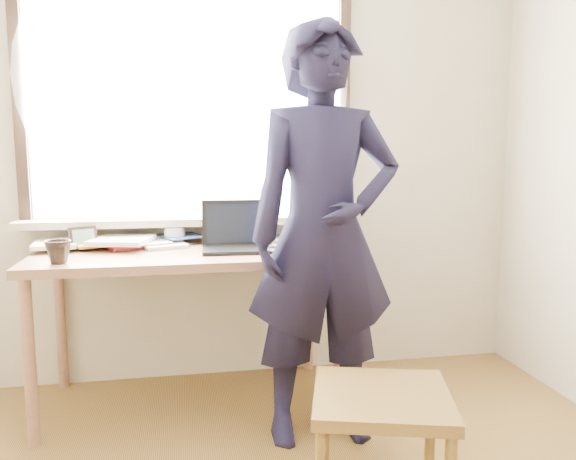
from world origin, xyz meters
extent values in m
cube|color=beige|center=(0.00, 2.00, 1.30)|extent=(3.50, 0.02, 2.60)
cube|color=white|center=(-0.20, 1.99, 1.60)|extent=(1.70, 0.01, 1.30)
cube|color=black|center=(-0.20, 1.97, 0.92)|extent=(1.82, 0.06, 0.06)
cube|color=black|center=(-1.08, 1.97, 1.60)|extent=(0.06, 0.06, 1.30)
cube|color=black|center=(0.68, 1.97, 1.60)|extent=(0.06, 0.06, 1.30)
cube|color=beige|center=(-0.20, 1.90, 0.93)|extent=(1.85, 0.20, 0.04)
cube|color=white|center=(-0.20, 1.91, 1.70)|extent=(1.95, 0.02, 1.65)
cube|color=#8C6146|center=(-0.23, 1.63, 0.79)|extent=(1.52, 0.76, 0.04)
cylinder|color=#8C6146|center=(-0.93, 1.30, 0.39)|extent=(0.05, 0.05, 0.77)
cylinder|color=#8C6146|center=(-0.93, 1.96, 0.39)|extent=(0.05, 0.05, 0.77)
cylinder|color=#8C6146|center=(0.48, 1.30, 0.39)|extent=(0.05, 0.05, 0.77)
cylinder|color=#8C6146|center=(0.48, 1.96, 0.39)|extent=(0.05, 0.05, 0.77)
cube|color=black|center=(0.02, 1.55, 0.82)|extent=(0.37, 0.27, 0.02)
cube|color=black|center=(0.02, 1.68, 0.94)|extent=(0.36, 0.09, 0.24)
cube|color=black|center=(0.02, 1.68, 0.94)|extent=(0.32, 0.07, 0.20)
cube|color=black|center=(0.02, 1.54, 0.83)|extent=(0.32, 0.16, 0.00)
imported|color=white|center=(-0.30, 1.85, 0.86)|extent=(0.14, 0.14, 0.09)
imported|color=black|center=(-0.80, 1.38, 0.87)|extent=(0.16, 0.16, 0.10)
ellipsoid|color=black|center=(0.20, 1.53, 0.83)|extent=(0.09, 0.06, 0.03)
cube|color=white|center=(-0.36, 1.75, 0.82)|extent=(0.27, 0.29, 0.02)
cube|color=#30559C|center=(-0.38, 1.71, 0.82)|extent=(0.27, 0.31, 0.01)
cube|color=white|center=(-0.39, 1.77, 0.83)|extent=(0.27, 0.32, 0.02)
cube|color=white|center=(-0.72, 1.87, 0.83)|extent=(0.34, 0.34, 0.02)
cube|color=white|center=(-0.59, 1.75, 0.84)|extent=(0.31, 0.33, 0.02)
cube|color=white|center=(-0.54, 1.93, 0.84)|extent=(0.30, 0.32, 0.01)
cube|color=white|center=(-0.86, 1.70, 0.84)|extent=(0.35, 0.32, 0.01)
cube|color=white|center=(-0.82, 1.90, 0.85)|extent=(0.31, 0.30, 0.01)
cube|color=#30559C|center=(-0.75, 1.92, 0.86)|extent=(0.37, 0.38, 0.02)
cube|color=white|center=(-0.80, 1.86, 0.86)|extent=(0.33, 0.31, 0.01)
imported|color=white|center=(-0.56, 1.90, 0.83)|extent=(0.27, 0.30, 0.02)
imported|color=white|center=(0.22, 1.90, 0.82)|extent=(0.26, 0.29, 0.02)
cube|color=black|center=(-0.76, 1.73, 0.87)|extent=(0.13, 0.08, 0.11)
cube|color=#43672D|center=(-0.76, 1.73, 0.87)|extent=(0.10, 0.06, 0.08)
cube|color=brown|center=(0.41, 0.52, 0.46)|extent=(0.57, 0.56, 0.04)
cylinder|color=brown|center=(0.27, 0.76, 0.22)|extent=(0.04, 0.04, 0.44)
cylinder|color=brown|center=(0.66, 0.65, 0.22)|extent=(0.04, 0.04, 0.44)
imported|color=black|center=(0.37, 1.17, 0.94)|extent=(0.69, 0.46, 1.88)
camera|label=1|loc=(-0.25, -1.24, 1.30)|focal=35.00mm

